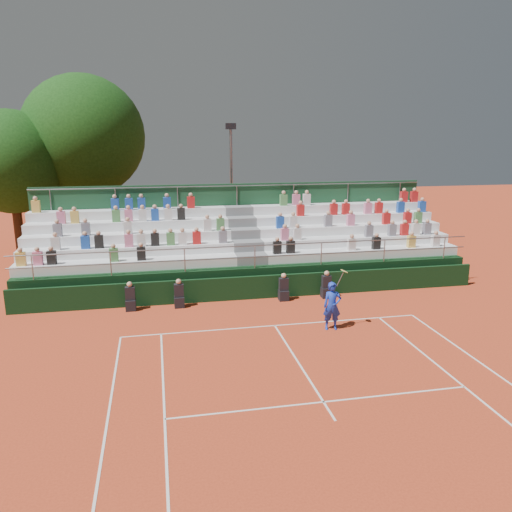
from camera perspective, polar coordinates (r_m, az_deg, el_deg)
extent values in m
plane|color=#C64221|center=(18.50, 2.16, -7.96)|extent=(90.00, 90.00, 0.00)
cube|color=white|center=(18.50, 2.16, -7.95)|extent=(11.00, 0.06, 0.01)
cube|color=white|center=(15.67, 4.95, -12.17)|extent=(0.06, 6.40, 0.01)
cube|color=white|center=(13.75, 7.72, -16.21)|extent=(8.22, 0.06, 0.01)
cube|color=black|center=(21.28, 0.16, -3.59)|extent=(20.00, 0.15, 1.00)
cube|color=black|center=(20.58, -14.12, -5.45)|extent=(0.40, 0.40, 0.44)
cube|color=black|center=(20.43, -14.20, -4.18)|extent=(0.38, 0.25, 0.55)
sphere|color=tan|center=(20.32, -14.26, -3.16)|extent=(0.22, 0.22, 0.22)
cube|color=black|center=(20.56, -8.76, -5.21)|extent=(0.40, 0.40, 0.44)
cube|color=black|center=(20.41, -8.81, -3.93)|extent=(0.38, 0.25, 0.55)
sphere|color=tan|center=(20.30, -8.85, -2.91)|extent=(0.22, 0.22, 0.22)
cube|color=black|center=(21.17, 3.16, -4.50)|extent=(0.40, 0.40, 0.44)
cube|color=black|center=(21.03, 3.18, -3.26)|extent=(0.38, 0.25, 0.55)
sphere|color=tan|center=(20.92, 3.19, -2.26)|extent=(0.22, 0.22, 0.22)
cube|color=black|center=(21.71, 8.01, -4.15)|extent=(0.40, 0.40, 0.44)
cube|color=black|center=(21.56, 8.05, -2.94)|extent=(0.38, 0.25, 0.55)
sphere|color=tan|center=(21.46, 8.09, -1.97)|extent=(0.22, 0.22, 0.22)
cube|color=black|center=(24.18, -1.31, -1.22)|extent=(20.00, 5.20, 1.20)
cube|color=white|center=(22.05, -14.36, -0.96)|extent=(9.30, 0.85, 0.42)
cube|color=white|center=(23.94, 12.11, 0.32)|extent=(9.30, 0.85, 0.42)
cube|color=slate|center=(22.38, -0.57, -0.30)|extent=(1.40, 0.85, 0.42)
cube|color=white|center=(22.77, -14.33, 0.60)|extent=(9.30, 0.85, 0.42)
cube|color=white|center=(24.61, 11.38, 1.72)|extent=(9.30, 0.85, 0.42)
cube|color=slate|center=(23.10, -0.97, 1.21)|extent=(1.40, 0.85, 0.42)
cube|color=white|center=(23.52, -14.29, 2.06)|extent=(9.30, 0.85, 0.42)
cube|color=white|center=(25.30, 10.69, 3.05)|extent=(9.30, 0.85, 0.42)
cube|color=slate|center=(23.83, -1.34, 2.63)|extent=(1.40, 0.85, 0.42)
cube|color=white|center=(24.27, -14.26, 3.42)|extent=(9.30, 0.85, 0.42)
cube|color=white|center=(26.00, 10.04, 4.30)|extent=(9.30, 0.85, 0.42)
cube|color=slate|center=(24.58, -1.69, 3.97)|extent=(1.40, 0.85, 0.42)
cube|color=white|center=(25.04, -14.24, 4.71)|extent=(9.30, 0.85, 0.42)
cube|color=white|center=(26.73, 9.42, 5.49)|extent=(9.30, 0.85, 0.42)
cube|color=slate|center=(25.34, -2.03, 5.22)|extent=(1.40, 0.85, 0.42)
cube|color=#1B472A|center=(26.00, -2.20, 3.45)|extent=(20.00, 0.12, 4.40)
cylinder|color=gray|center=(21.36, -0.13, 1.20)|extent=(20.00, 0.05, 0.05)
cylinder|color=gray|center=(25.61, -2.21, 8.04)|extent=(20.00, 0.05, 0.05)
cube|color=gold|center=(22.43, -25.29, -0.32)|extent=(0.36, 0.24, 0.56)
cube|color=pink|center=(22.28, -23.66, -0.24)|extent=(0.36, 0.24, 0.56)
cube|color=black|center=(22.17, -22.32, -0.18)|extent=(0.36, 0.24, 0.56)
cube|color=#4C8C4C|center=(21.83, -15.94, 0.12)|extent=(0.36, 0.24, 0.56)
cube|color=black|center=(21.76, -12.97, 0.26)|extent=(0.36, 0.24, 0.56)
cube|color=silver|center=(22.89, -21.91, 1.35)|extent=(0.36, 0.24, 0.56)
cube|color=#1E4CB2|center=(22.70, -18.92, 1.50)|extent=(0.36, 0.24, 0.56)
cube|color=black|center=(22.63, -17.50, 1.58)|extent=(0.36, 0.24, 0.56)
cube|color=pink|center=(22.52, -14.33, 1.73)|extent=(0.36, 0.24, 0.56)
cube|color=silver|center=(22.50, -12.97, 1.80)|extent=(0.36, 0.24, 0.56)
cube|color=black|center=(22.49, -11.46, 1.87)|extent=(0.36, 0.24, 0.56)
cube|color=#4C8C4C|center=(22.49, -9.73, 1.95)|extent=(0.36, 0.24, 0.56)
cube|color=silver|center=(22.51, -8.40, 2.01)|extent=(0.36, 0.24, 0.56)
cube|color=red|center=(22.55, -6.79, 2.08)|extent=(0.36, 0.24, 0.56)
cube|color=slate|center=(22.67, -3.81, 2.21)|extent=(0.36, 0.24, 0.56)
cube|color=slate|center=(23.64, -21.73, 2.77)|extent=(0.36, 0.24, 0.56)
cube|color=slate|center=(23.45, -18.88, 2.93)|extent=(0.36, 0.24, 0.56)
cube|color=silver|center=(23.28, -14.42, 3.16)|extent=(0.36, 0.24, 0.56)
cube|color=silver|center=(23.36, -5.58, 3.57)|extent=(0.36, 0.24, 0.56)
cube|color=#4C8C4C|center=(23.42, -4.09, 3.63)|extent=(0.36, 0.24, 0.56)
cube|color=pink|center=(24.39, -21.38, 4.12)|extent=(0.36, 0.24, 0.56)
cube|color=gold|center=(24.29, -20.01, 4.20)|extent=(0.36, 0.24, 0.56)
cube|color=#4C8C4C|center=(24.08, -15.69, 4.44)|extent=(0.36, 0.24, 0.56)
cube|color=pink|center=(24.05, -14.35, 4.51)|extent=(0.36, 0.24, 0.56)
cube|color=silver|center=(24.02, -12.82, 4.59)|extent=(0.36, 0.24, 0.56)
cube|color=#1E4CB2|center=(24.01, -11.47, 4.65)|extent=(0.36, 0.24, 0.56)
cube|color=silver|center=(24.02, -10.00, 4.72)|extent=(0.36, 0.24, 0.56)
cube|color=black|center=(24.04, -8.55, 4.78)|extent=(0.36, 0.24, 0.56)
cube|color=gold|center=(25.39, -23.85, 5.20)|extent=(0.36, 0.24, 0.56)
cube|color=#1E4CB2|center=(24.87, -15.81, 5.69)|extent=(0.36, 0.24, 0.56)
cube|color=#1E4CB2|center=(24.83, -14.32, 5.77)|extent=(0.36, 0.24, 0.56)
cube|color=#1E4CB2|center=(24.80, -12.96, 5.84)|extent=(0.36, 0.24, 0.56)
cube|color=#1E4CB2|center=(24.80, -10.13, 5.98)|extent=(0.36, 0.24, 0.56)
cube|color=red|center=(24.85, -7.45, 6.09)|extent=(0.36, 0.24, 0.56)
cube|color=black|center=(22.37, 2.44, 0.97)|extent=(0.36, 0.24, 0.56)
cube|color=black|center=(22.52, 3.97, 1.04)|extent=(0.36, 0.24, 0.56)
cube|color=silver|center=(23.45, 10.86, 1.33)|extent=(0.36, 0.24, 0.56)
cube|color=black|center=(23.93, 13.58, 1.44)|extent=(0.36, 0.24, 0.56)
cube|color=gold|center=(24.73, 17.33, 1.59)|extent=(0.36, 0.24, 0.56)
cube|color=silver|center=(25.35, 19.82, 1.68)|extent=(0.36, 0.24, 0.56)
cube|color=pink|center=(23.22, 3.31, 2.50)|extent=(0.36, 0.24, 0.56)
cube|color=silver|center=(23.38, 4.74, 2.55)|extent=(0.36, 0.24, 0.56)
cube|color=slate|center=(24.60, 12.78, 2.81)|extent=(0.36, 0.24, 0.56)
cube|color=slate|center=(25.11, 15.28, 2.88)|extent=(0.36, 0.24, 0.56)
cube|color=red|center=(25.41, 16.60, 2.92)|extent=(0.36, 0.24, 0.56)
cube|color=silver|center=(25.69, 17.77, 2.95)|extent=(0.36, 0.24, 0.56)
cube|color=slate|center=(25.99, 18.95, 2.98)|extent=(0.36, 0.24, 0.56)
cube|color=#1E4CB2|center=(23.95, 2.77, 3.87)|extent=(0.36, 0.24, 0.56)
cube|color=silver|center=(24.12, 4.26, 3.92)|extent=(0.36, 0.24, 0.56)
cube|color=slate|center=(24.65, 8.24, 4.02)|extent=(0.36, 0.24, 0.56)
cube|color=pink|center=(25.06, 10.77, 4.08)|extent=(0.36, 0.24, 0.56)
cube|color=red|center=(25.82, 14.66, 4.16)|extent=(0.36, 0.24, 0.56)
cube|color=red|center=(26.35, 16.92, 4.19)|extent=(0.36, 0.24, 0.56)
cube|color=#4C8C4C|center=(26.62, 18.02, 4.21)|extent=(0.36, 0.24, 0.56)
cube|color=red|center=(25.02, 5.10, 5.23)|extent=(0.36, 0.24, 0.56)
cube|color=red|center=(25.57, 8.86, 5.30)|extent=(0.36, 0.24, 0.56)
cube|color=red|center=(25.79, 10.22, 5.32)|extent=(0.36, 0.24, 0.56)
cube|color=pink|center=(26.26, 12.66, 5.35)|extent=(0.36, 0.24, 0.56)
cube|color=red|center=(26.50, 13.85, 5.36)|extent=(0.36, 0.24, 0.56)
cube|color=#1E4CB2|center=(27.04, 16.19, 5.38)|extent=(0.36, 0.24, 0.56)
cube|color=#1E4CB2|center=(27.62, 18.43, 5.38)|extent=(0.36, 0.24, 0.56)
cube|color=#4C8C4C|center=(25.60, 3.16, 6.41)|extent=(0.36, 0.24, 0.56)
cube|color=pink|center=(25.78, 4.61, 6.43)|extent=(0.36, 0.24, 0.56)
cube|color=silver|center=(25.94, 5.81, 6.45)|extent=(0.36, 0.24, 0.56)
cube|color=red|center=(28.01, 16.53, 6.49)|extent=(0.36, 0.24, 0.56)
cube|color=red|center=(28.29, 17.61, 6.49)|extent=(0.36, 0.24, 0.56)
imported|color=#1937BB|center=(18.08, 8.70, -5.67)|extent=(0.70, 0.52, 1.75)
cylinder|color=gray|center=(17.87, 9.57, -2.67)|extent=(0.26, 0.03, 0.51)
cylinder|color=#E5D866|center=(17.85, 10.06, -1.71)|extent=(0.26, 0.28, 0.14)
cylinder|color=#332112|center=(31.39, -25.47, 2.70)|extent=(0.50, 0.50, 3.10)
sphere|color=#12370F|center=(30.98, -26.20, 9.64)|extent=(5.67, 5.67, 5.67)
cylinder|color=#332112|center=(32.11, -18.43, 4.30)|extent=(0.50, 0.50, 3.92)
sphere|color=#12370F|center=(31.74, -19.09, 12.83)|extent=(7.06, 7.06, 7.06)
cylinder|color=gray|center=(30.00, -2.82, 7.45)|extent=(0.16, 0.16, 7.12)
cube|color=black|center=(29.82, -2.91, 14.60)|extent=(0.60, 0.25, 0.35)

